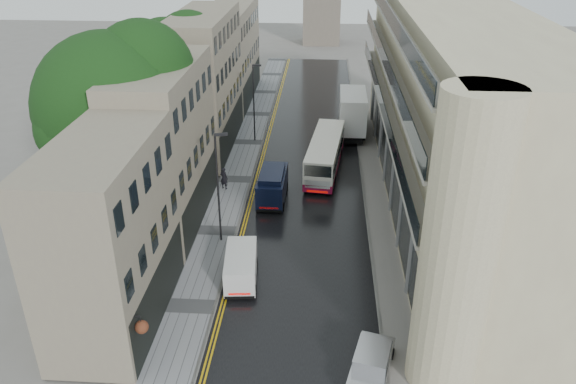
% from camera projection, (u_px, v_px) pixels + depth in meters
% --- Properties ---
extents(road, '(9.00, 85.00, 0.02)m').
position_uv_depth(road, '(307.00, 182.00, 45.80)').
color(road, black).
rests_on(road, ground).
extents(left_sidewalk, '(2.70, 85.00, 0.12)m').
position_uv_depth(left_sidewalk, '(236.00, 180.00, 46.12)').
color(left_sidewalk, gray).
rests_on(left_sidewalk, ground).
extents(right_sidewalk, '(1.80, 85.00, 0.12)m').
position_uv_depth(right_sidewalk, '(373.00, 184.00, 45.46)').
color(right_sidewalk, slate).
rests_on(right_sidewalk, ground).
extents(old_shop_row, '(4.50, 56.00, 12.00)m').
position_uv_depth(old_shop_row, '(194.00, 100.00, 45.89)').
color(old_shop_row, gray).
rests_on(old_shop_row, ground).
extents(modern_block, '(8.00, 40.00, 14.00)m').
position_uv_depth(modern_block, '(449.00, 109.00, 40.73)').
color(modern_block, beige).
rests_on(modern_block, ground).
extents(tree_near, '(10.56, 10.56, 13.89)m').
position_uv_depth(tree_near, '(114.00, 131.00, 36.72)').
color(tree_near, black).
rests_on(tree_near, ground).
extents(tree_far, '(9.24, 9.24, 12.46)m').
position_uv_depth(tree_far, '(170.00, 86.00, 48.62)').
color(tree_far, black).
rests_on(tree_far, ground).
extents(cream_bus, '(3.41, 10.40, 2.78)m').
position_uv_depth(cream_bus, '(308.00, 167.00, 45.06)').
color(cream_bus, white).
rests_on(cream_bus, road).
extents(white_lorry, '(2.58, 8.29, 4.34)m').
position_uv_depth(white_lorry, '(341.00, 118.00, 53.32)').
color(white_lorry, white).
rests_on(white_lorry, road).
extents(silver_hatchback, '(2.58, 4.15, 1.45)m').
position_uv_depth(silver_hatchback, '(349.00, 379.00, 25.59)').
color(silver_hatchback, '#A5A5A9').
rests_on(silver_hatchback, road).
extents(white_van, '(2.16, 4.31, 1.89)m').
position_uv_depth(white_van, '(225.00, 282.00, 31.91)').
color(white_van, silver).
rests_on(white_van, road).
extents(navy_van, '(2.08, 5.00, 2.53)m').
position_uv_depth(navy_van, '(257.00, 194.00, 41.08)').
color(navy_van, black).
rests_on(navy_van, road).
extents(pedestrian, '(0.77, 0.65, 1.79)m').
position_uv_depth(pedestrian, '(224.00, 178.00, 44.13)').
color(pedestrian, black).
rests_on(pedestrian, left_sidewalk).
extents(lamp_post_near, '(0.87, 0.43, 7.53)m').
position_uv_depth(lamp_post_near, '(218.00, 189.00, 35.89)').
color(lamp_post_near, black).
rests_on(lamp_post_near, left_sidewalk).
extents(lamp_post_far, '(0.82, 0.20, 7.28)m').
position_uv_depth(lamp_post_far, '(254.00, 104.00, 52.32)').
color(lamp_post_far, black).
rests_on(lamp_post_far, left_sidewalk).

